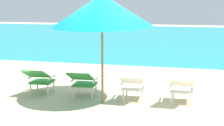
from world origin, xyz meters
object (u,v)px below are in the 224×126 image
at_px(lounge_chair_far_left, 39,78).
at_px(lounge_chair_near_right, 133,84).
at_px(lounge_chair_near_left, 83,81).
at_px(lounge_chair_far_right, 183,87).
at_px(beach_umbrella_center, 102,10).

height_order(lounge_chair_far_left, lounge_chair_near_right, same).
relative_size(lounge_chair_far_left, lounge_chair_near_left, 1.01).
height_order(lounge_chair_near_left, lounge_chair_far_right, same).
distance_m(lounge_chair_near_left, lounge_chair_near_right, 1.20).
height_order(lounge_chair_far_left, beach_umbrella_center, beach_umbrella_center).
bearing_deg(lounge_chair_near_left, lounge_chair_near_right, -2.30).
relative_size(lounge_chair_near_right, beach_umbrella_center, 0.32).
xyz_separation_m(lounge_chair_far_left, lounge_chair_near_right, (2.29, -0.06, 0.00)).
xyz_separation_m(lounge_chair_near_right, beach_umbrella_center, (-0.64, -0.26, 1.63)).
xyz_separation_m(lounge_chair_near_left, beach_umbrella_center, (0.55, -0.30, 1.63)).
relative_size(lounge_chair_far_right, beach_umbrella_center, 0.32).
bearing_deg(beach_umbrella_center, lounge_chair_far_left, 169.29).
xyz_separation_m(lounge_chair_near_left, lounge_chair_far_right, (2.27, -0.02, 0.00)).
distance_m(lounge_chair_far_left, lounge_chair_near_left, 1.10).
xyz_separation_m(lounge_chair_far_right, beach_umbrella_center, (-1.72, -0.29, 1.63)).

